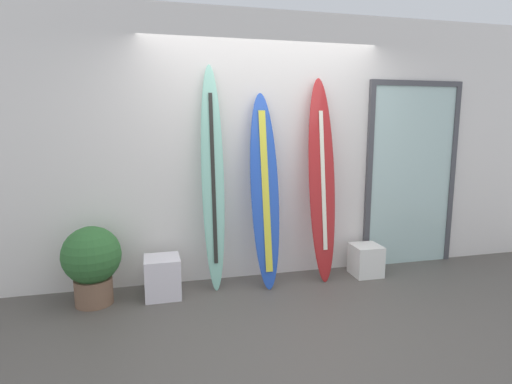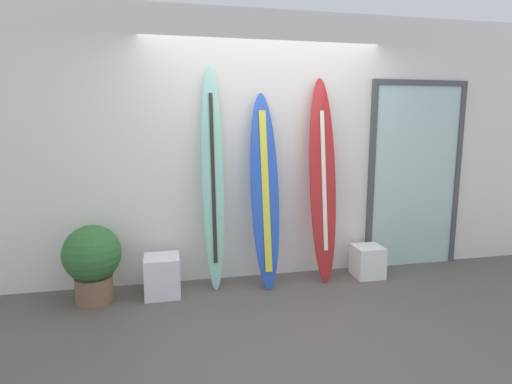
{
  "view_description": "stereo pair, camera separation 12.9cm",
  "coord_description": "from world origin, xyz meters",
  "px_view_note": "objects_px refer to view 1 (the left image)",
  "views": [
    {
      "loc": [
        -1.13,
        -3.02,
        1.66
      ],
      "look_at": [
        -0.14,
        0.95,
        0.98
      ],
      "focal_mm": 28.94,
      "sensor_mm": 36.0,
      "label": 1
    },
    {
      "loc": [
        -1.01,
        -3.05,
        1.66
      ],
      "look_at": [
        -0.14,
        0.95,
        0.98
      ],
      "focal_mm": 28.94,
      "sensor_mm": 36.0,
      "label": 2
    }
  ],
  "objects_px": {
    "surfboard_seafoam": "(213,181)",
    "potted_plant": "(92,261)",
    "display_block_left": "(162,277)",
    "surfboard_crimson": "(322,182)",
    "display_block_center": "(366,260)",
    "surfboard_cobalt": "(265,192)",
    "glass_door": "(411,172)"
  },
  "relations": [
    {
      "from": "surfboard_seafoam",
      "to": "potted_plant",
      "type": "xyz_separation_m",
      "value": [
        -1.15,
        -0.15,
        -0.69
      ]
    },
    {
      "from": "potted_plant",
      "to": "display_block_left",
      "type": "bearing_deg",
      "value": 1.42
    },
    {
      "from": "surfboard_crimson",
      "to": "display_block_center",
      "type": "relative_size",
      "value": 6.29
    },
    {
      "from": "display_block_center",
      "to": "potted_plant",
      "type": "relative_size",
      "value": 0.46
    },
    {
      "from": "display_block_center",
      "to": "potted_plant",
      "type": "distance_m",
      "value": 2.83
    },
    {
      "from": "surfboard_crimson",
      "to": "display_block_center",
      "type": "xyz_separation_m",
      "value": [
        0.52,
        -0.05,
        -0.89
      ]
    },
    {
      "from": "potted_plant",
      "to": "surfboard_cobalt",
      "type": "bearing_deg",
      "value": 3.13
    },
    {
      "from": "display_block_left",
      "to": "glass_door",
      "type": "xyz_separation_m",
      "value": [
        2.88,
        0.31,
        0.9
      ]
    },
    {
      "from": "display_block_center",
      "to": "surfboard_cobalt",
      "type": "bearing_deg",
      "value": 178.52
    },
    {
      "from": "surfboard_crimson",
      "to": "display_block_center",
      "type": "height_order",
      "value": "surfboard_crimson"
    },
    {
      "from": "surfboard_crimson",
      "to": "display_block_center",
      "type": "bearing_deg",
      "value": -5.85
    },
    {
      "from": "surfboard_seafoam",
      "to": "surfboard_crimson",
      "type": "xyz_separation_m",
      "value": [
        1.15,
        -0.04,
        -0.04
      ]
    },
    {
      "from": "display_block_left",
      "to": "glass_door",
      "type": "height_order",
      "value": "glass_door"
    },
    {
      "from": "surfboard_seafoam",
      "to": "potted_plant",
      "type": "relative_size",
      "value": 3.04
    },
    {
      "from": "surfboard_seafoam",
      "to": "glass_door",
      "type": "height_order",
      "value": "surfboard_seafoam"
    },
    {
      "from": "surfboard_seafoam",
      "to": "glass_door",
      "type": "bearing_deg",
      "value": 4.23
    },
    {
      "from": "surfboard_cobalt",
      "to": "surfboard_seafoam",
      "type": "bearing_deg",
      "value": 173.33
    },
    {
      "from": "potted_plant",
      "to": "surfboard_crimson",
      "type": "bearing_deg",
      "value": 2.87
    },
    {
      "from": "potted_plant",
      "to": "surfboard_seafoam",
      "type": "bearing_deg",
      "value": 7.52
    },
    {
      "from": "display_block_left",
      "to": "potted_plant",
      "type": "distance_m",
      "value": 0.66
    },
    {
      "from": "surfboard_crimson",
      "to": "glass_door",
      "type": "distance_m",
      "value": 1.23
    },
    {
      "from": "surfboard_cobalt",
      "to": "potted_plant",
      "type": "height_order",
      "value": "surfboard_cobalt"
    },
    {
      "from": "surfboard_seafoam",
      "to": "surfboard_crimson",
      "type": "height_order",
      "value": "surfboard_seafoam"
    },
    {
      "from": "surfboard_crimson",
      "to": "glass_door",
      "type": "xyz_separation_m",
      "value": [
        1.21,
        0.21,
        0.04
      ]
    },
    {
      "from": "display_block_left",
      "to": "potted_plant",
      "type": "height_order",
      "value": "potted_plant"
    },
    {
      "from": "surfboard_seafoam",
      "to": "surfboard_crimson",
      "type": "bearing_deg",
      "value": -1.83
    },
    {
      "from": "display_block_center",
      "to": "surfboard_seafoam",
      "type": "bearing_deg",
      "value": 176.91
    },
    {
      "from": "surfboard_cobalt",
      "to": "display_block_center",
      "type": "height_order",
      "value": "surfboard_cobalt"
    },
    {
      "from": "surfboard_seafoam",
      "to": "glass_door",
      "type": "xyz_separation_m",
      "value": [
        2.36,
        0.17,
        0.0
      ]
    },
    {
      "from": "surfboard_crimson",
      "to": "glass_door",
      "type": "relative_size",
      "value": 1.0
    },
    {
      "from": "surfboard_cobalt",
      "to": "display_block_center",
      "type": "relative_size",
      "value": 5.81
    },
    {
      "from": "display_block_left",
      "to": "potted_plant",
      "type": "relative_size",
      "value": 0.53
    }
  ]
}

